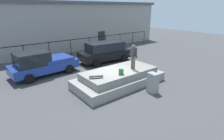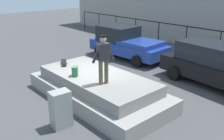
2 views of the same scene
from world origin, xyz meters
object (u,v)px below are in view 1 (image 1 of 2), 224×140
(skateboarder, at_px, (133,54))
(skateboard, at_px, (96,77))
(backpack, at_px, (121,72))
(car_blue_pickup_near, at_px, (42,63))
(car_black_hatchback_mid, at_px, (105,51))
(utility_box, at_px, (153,83))

(skateboarder, distance_m, skateboard, 2.89)
(backpack, distance_m, car_blue_pickup_near, 6.22)
(car_black_hatchback_mid, bearing_deg, skateboarder, -106.57)
(skateboard, distance_m, utility_box, 3.31)
(skateboard, height_order, car_black_hatchback_mid, car_black_hatchback_mid)
(skateboarder, height_order, car_black_hatchback_mid, skateboarder)
(car_blue_pickup_near, xyz_separation_m, car_black_hatchback_mid, (5.66, -0.11, 0.05))
(skateboard, height_order, car_blue_pickup_near, car_blue_pickup_near)
(utility_box, bearing_deg, skateboard, 150.39)
(skateboarder, height_order, car_blue_pickup_near, skateboarder)
(car_black_hatchback_mid, bearing_deg, utility_box, -102.85)
(skateboarder, relative_size, utility_box, 1.41)
(utility_box, bearing_deg, car_blue_pickup_near, 124.88)
(skateboard, xyz_separation_m, utility_box, (2.72, -1.82, -0.49))
(skateboard, xyz_separation_m, car_black_hatchback_mid, (4.27, 4.98, -0.14))
(skateboarder, xyz_separation_m, backpack, (-1.28, -0.31, -0.79))
(skateboarder, bearing_deg, car_black_hatchback_mid, 73.43)
(skateboarder, relative_size, car_blue_pickup_near, 0.35)
(car_black_hatchback_mid, distance_m, utility_box, 6.99)
(skateboarder, xyz_separation_m, skateboard, (-2.76, 0.11, -0.87))
(car_black_hatchback_mid, xyz_separation_m, utility_box, (-1.55, -6.80, -0.36))
(skateboard, bearing_deg, car_blue_pickup_near, 105.21)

